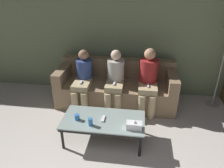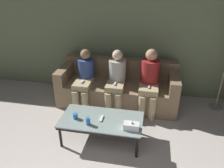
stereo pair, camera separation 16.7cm
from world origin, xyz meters
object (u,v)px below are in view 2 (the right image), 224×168
cup_near_left (75,116)px  cup_near_right (88,121)px  seated_person_left_end (85,78)px  coffee_table (101,121)px  game_remote (101,118)px  tissue_box (131,126)px  seated_person_mid_right (149,80)px  seated_person_mid_left (116,79)px  couch (118,88)px

cup_near_left → cup_near_right: cup_near_right is taller
cup_near_left → seated_person_left_end: (-0.17, 1.03, 0.15)m
coffee_table → game_remote: size_ratio=8.22×
cup_near_left → tissue_box: tissue_box is taller
seated_person_left_end → game_remote: bearing=-60.1°
cup_near_right → game_remote: 0.23m
seated_person_left_end → seated_person_mid_right: bearing=1.7°
cup_near_right → tissue_box: tissue_box is taller
coffee_table → seated_person_mid_right: 1.23m
coffee_table → cup_near_left: bearing=-170.7°
tissue_box → seated_person_mid_left: bearing=110.0°
seated_person_mid_left → seated_person_mid_right: seated_person_mid_right is taller
cup_near_left → tissue_box: (0.85, -0.09, 0.01)m
seated_person_left_end → seated_person_mid_right: (1.21, 0.04, 0.05)m
cup_near_right → tissue_box: bearing=1.2°
cup_near_right → seated_person_left_end: 1.20m
couch → seated_person_mid_right: 0.71m
coffee_table → game_remote: 0.05m
couch → seated_person_mid_left: (0.00, -0.21, 0.29)m
couch → coffee_table: couch is taller
seated_person_left_end → cup_near_left: bearing=-80.7°
couch → tissue_box: (0.41, -1.34, 0.14)m
seated_person_mid_right → seated_person_left_end: bearing=-178.3°
couch → seated_person_mid_right: seated_person_mid_right is taller
seated_person_mid_right → couch: bearing=162.3°
game_remote → cup_near_right: bearing=-133.3°
seated_person_mid_right → seated_person_mid_left: bearing=-178.8°
cup_near_right → seated_person_left_end: seated_person_left_end is taller
couch → cup_near_left: size_ratio=25.58×
cup_near_right → seated_person_mid_right: 1.43m
cup_near_left → tissue_box: bearing=-6.1°
tissue_box → seated_person_left_end: 1.52m
tissue_box → game_remote: tissue_box is taller
coffee_table → cup_near_left: cup_near_left is taller
couch → seated_person_mid_left: size_ratio=2.02×
coffee_table → tissue_box: tissue_box is taller
cup_near_right → seated_person_mid_right: seated_person_mid_right is taller
game_remote → seated_person_left_end: (-0.55, 0.96, 0.18)m
seated_person_mid_left → seated_person_mid_right: bearing=1.2°
coffee_table → seated_person_left_end: seated_person_left_end is taller
coffee_table → cup_near_left: 0.40m
coffee_table → game_remote: game_remote is taller
cup_near_left → game_remote: cup_near_left is taller
tissue_box → game_remote: 0.49m
seated_person_left_end → seated_person_mid_left: bearing=2.3°
couch → cup_near_right: (-0.21, -1.36, 0.14)m
seated_person_mid_left → seated_person_mid_right: size_ratio=0.95×
seated_person_mid_left → game_remote: bearing=-93.0°
cup_near_right → seated_person_mid_left: size_ratio=0.11×
coffee_table → seated_person_mid_left: seated_person_mid_left is taller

